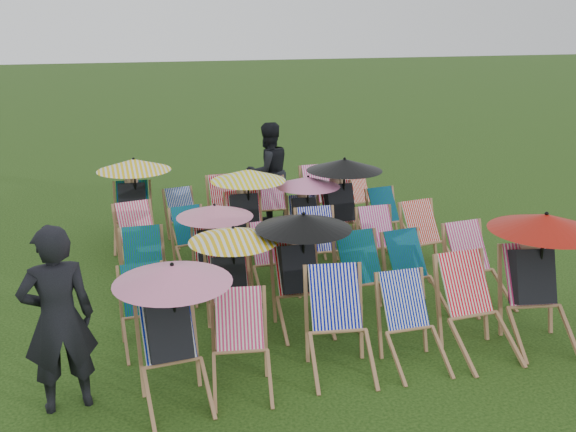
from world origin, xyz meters
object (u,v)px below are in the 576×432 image
object	(u,v)px
person_rear	(268,172)
person_left	(58,319)
deckchair_0	(173,332)
deckchair_5	(540,277)
deckchair_29	(363,199)

from	to	relation	value
person_rear	person_left	bearing A→B (deg)	42.61
deckchair_0	deckchair_5	distance (m)	3.99
deckchair_5	person_rear	xyz separation A→B (m)	(-1.60, 5.26, 0.12)
deckchair_5	person_rear	size ratio (longest dim) A/B	0.82
deckchair_0	deckchair_29	size ratio (longest dim) A/B	1.54
deckchair_0	person_left	distance (m)	1.02
deckchair_5	person_left	bearing A→B (deg)	-170.36
deckchair_0	person_rear	bearing A→B (deg)	62.18
deckchair_0	deckchair_5	xyz separation A→B (m)	(3.99, -0.04, 0.07)
deckchair_5	deckchair_29	world-z (taller)	deckchair_5
deckchair_0	deckchair_29	distance (m)	6.09
deckchair_5	deckchair_29	distance (m)	4.67
deckchair_5	deckchair_0	bearing A→B (deg)	-168.67
deckchair_0	person_left	world-z (taller)	person_left
deckchair_0	deckchair_29	xyz separation A→B (m)	(3.96, 4.62, -0.27)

